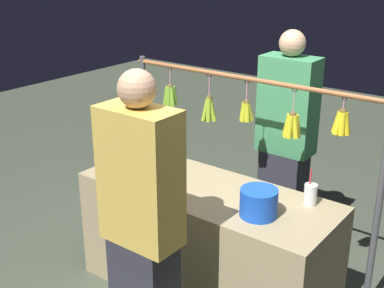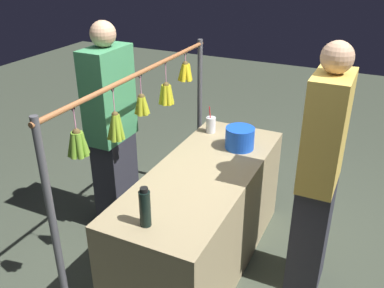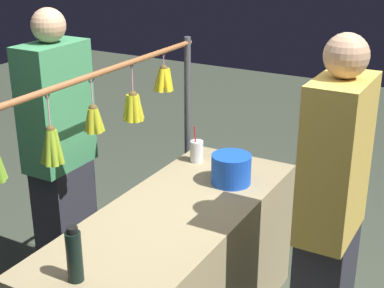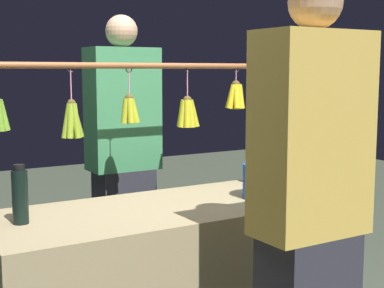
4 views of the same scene
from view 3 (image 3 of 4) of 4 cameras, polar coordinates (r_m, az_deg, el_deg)
name	(u,v)px [view 3 (image 3 of 4)]	position (r m, az deg, el deg)	size (l,w,h in m)	color
market_counter	(175,278)	(3.12, -1.77, -13.36)	(1.75, 0.68, 0.81)	tan
display_rack	(97,146)	(3.06, -9.54, -0.22)	(2.02, 0.13, 1.50)	#4C4C51
water_bottle	(74,255)	(2.38, -11.77, -10.93)	(0.07, 0.07, 0.25)	black
blue_bucket	(231,169)	(3.19, 3.97, -2.55)	(0.22, 0.22, 0.17)	blue
drink_cup	(197,151)	(3.48, 0.48, -0.73)	(0.08, 0.08, 0.23)	silver
vendor_person	(61,160)	(3.45, -13.10, -1.57)	(0.42, 0.23, 1.76)	#2D2D38
customer_person	(329,225)	(2.72, 13.68, -7.98)	(0.42, 0.23, 1.77)	#2D2D38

